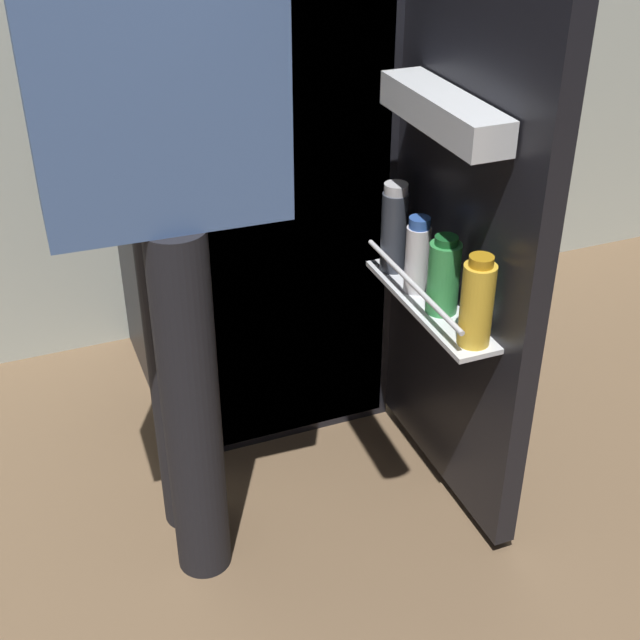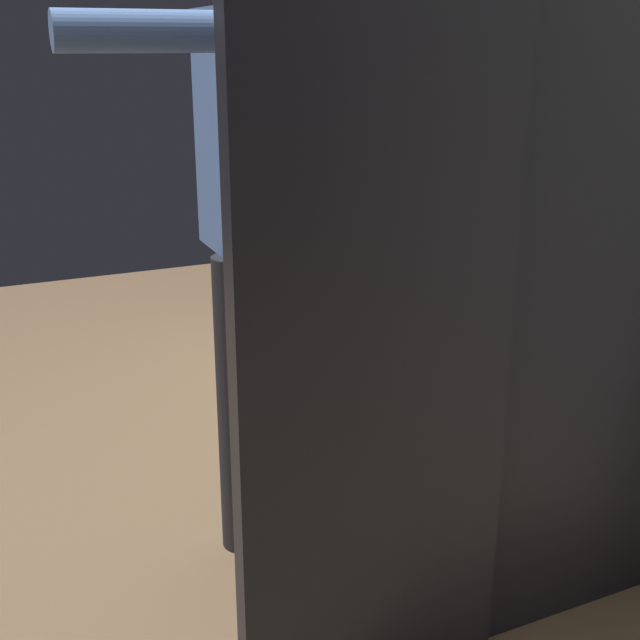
% 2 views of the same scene
% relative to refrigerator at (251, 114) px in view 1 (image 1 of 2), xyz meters
% --- Properties ---
extents(ground_plane, '(6.71, 6.71, 0.00)m').
position_rel_refrigerator_xyz_m(ground_plane, '(-0.02, -0.53, -0.81)').
color(ground_plane, brown).
extents(refrigerator, '(0.65, 1.24, 1.63)m').
position_rel_refrigerator_xyz_m(refrigerator, '(0.00, 0.00, 0.00)').
color(refrigerator, black).
rests_on(refrigerator, ground_plane).
extents(person, '(0.54, 0.77, 1.67)m').
position_rel_refrigerator_xyz_m(person, '(-0.33, -0.55, 0.19)').
color(person, black).
rests_on(person, ground_plane).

